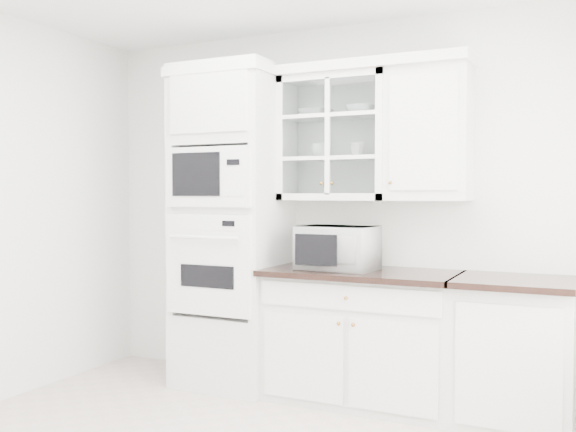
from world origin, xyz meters
The scene contains 12 objects.
room_shell centered at (0.00, 0.43, 1.78)m, with size 4.00×3.50×2.70m.
oven_column centered at (-0.75, 1.42, 1.20)m, with size 0.76×0.68×2.40m.
base_cabinet_run centered at (0.28, 1.45, 0.46)m, with size 1.32×0.67×0.92m.
extra_base_cabinet centered at (1.28, 1.45, 0.46)m, with size 0.72×0.67×0.92m.
upper_cabinet_glass centered at (0.03, 1.58, 1.85)m, with size 0.80×0.33×0.90m.
upper_cabinet_solid centered at (0.71, 1.58, 1.85)m, with size 0.55×0.33×0.90m, color silver.
crown_molding centered at (-0.07, 1.56, 2.33)m, with size 2.14×0.38×0.07m, color white.
countertop_microwave centered at (0.12, 1.41, 1.07)m, with size 0.52×0.43×0.30m, color white.
bowl_a centered at (-0.14, 1.60, 2.04)m, with size 0.24×0.24×0.06m, color white.
bowl_b centered at (0.21, 1.60, 2.04)m, with size 0.21×0.21×0.07m, color white.
cup_a centered at (-0.10, 1.60, 1.76)m, with size 0.14×0.14×0.11m, color white.
cup_b centered at (0.20, 1.58, 1.76)m, with size 0.11×0.11×0.10m, color white.
Camera 1 is at (1.73, -2.76, 1.45)m, focal length 40.00 mm.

